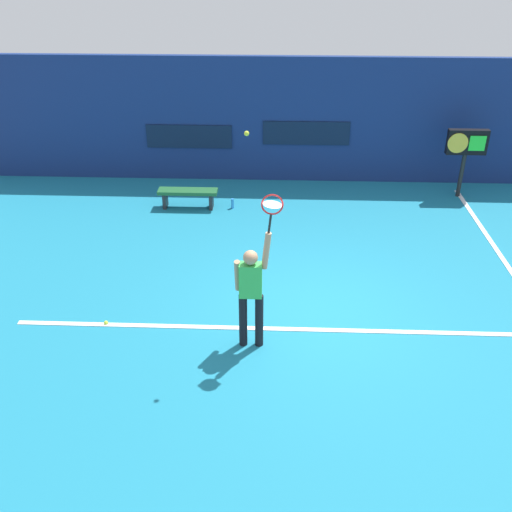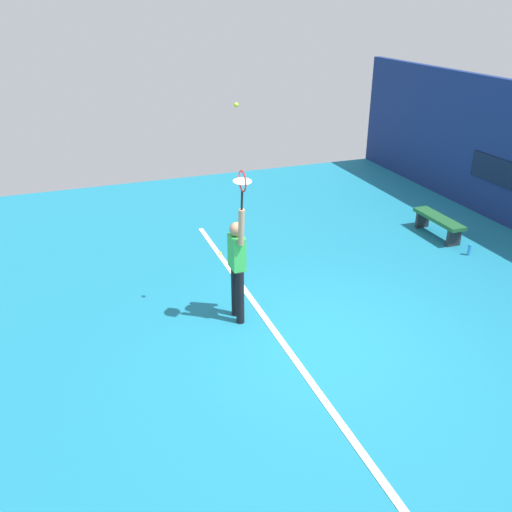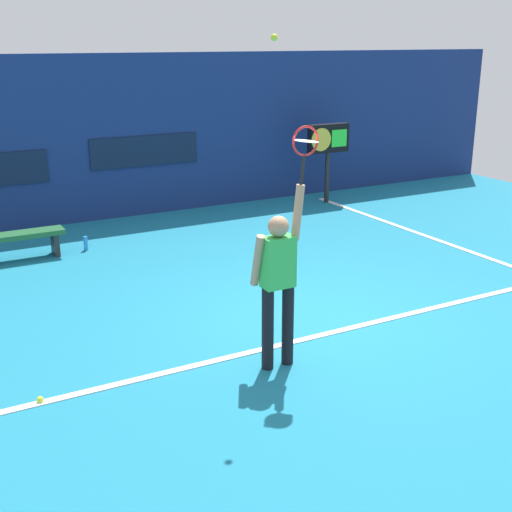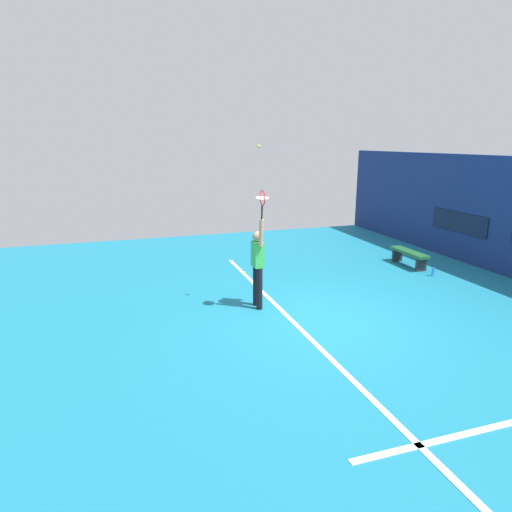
% 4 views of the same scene
% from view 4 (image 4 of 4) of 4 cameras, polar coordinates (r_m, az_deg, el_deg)
% --- Properties ---
extents(ground_plane, '(18.00, 18.00, 0.00)m').
position_cam_4_polar(ground_plane, '(9.14, 8.26, -8.16)').
color(ground_plane, teal).
extents(sponsor_banner_portside, '(2.20, 0.03, 0.60)m').
position_cam_4_polar(sponsor_banner_portside, '(14.60, 24.79, 4.01)').
color(sponsor_banner_portside, '#0C1933').
extents(court_baseline, '(10.00, 0.10, 0.01)m').
position_cam_4_polar(court_baseline, '(8.92, 4.93, -8.62)').
color(court_baseline, white).
rests_on(court_baseline, ground_plane).
extents(tennis_player, '(0.55, 0.31, 1.99)m').
position_cam_4_polar(tennis_player, '(9.39, 0.24, -0.85)').
color(tennis_player, black).
rests_on(tennis_player, ground_plane).
extents(tennis_racket, '(0.34, 0.27, 0.62)m').
position_cam_4_polar(tennis_racket, '(8.83, 0.84, 7.33)').
color(tennis_racket, black).
extents(tennis_ball, '(0.07, 0.07, 0.07)m').
position_cam_4_polar(tennis_ball, '(9.10, 0.38, 14.02)').
color(tennis_ball, '#CCE033').
extents(court_bench, '(1.40, 0.36, 0.45)m').
position_cam_4_polar(court_bench, '(13.47, 19.23, 0.16)').
color(court_bench, '#1E592D').
rests_on(court_bench, ground_plane).
extents(water_bottle, '(0.07, 0.07, 0.24)m').
position_cam_4_polar(water_bottle, '(12.74, 21.97, -1.92)').
color(water_bottle, '#338CD8').
rests_on(water_bottle, ground_plane).
extents(spare_ball, '(0.07, 0.07, 0.07)m').
position_cam_4_polar(spare_ball, '(12.03, -1.48, -2.20)').
color(spare_ball, '#CCE033').
rests_on(spare_ball, ground_plane).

